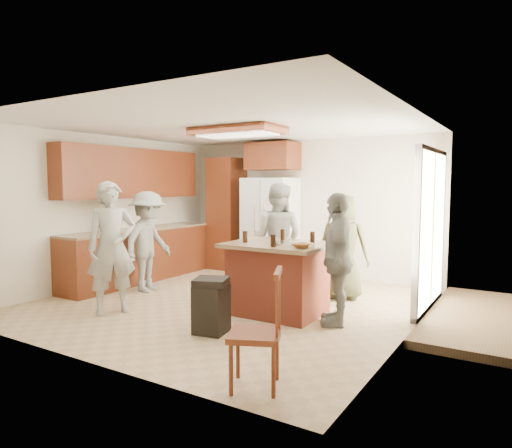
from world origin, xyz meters
The scene contains 12 objects.
person_front_left centered at (-1.02, -1.22, 0.86)m, with size 0.63×0.46×1.73m, color #999A92.
person_behind_left centered at (0.27, 0.91, 0.85)m, with size 0.83×0.51×1.70m, color gray.
person_behind_right centered at (1.28, 1.07, 0.77)m, with size 0.76×0.49×1.55m, color #3E3E24.
person_side_right centered at (1.67, -0.15, 0.80)m, with size 0.93×0.48×1.59m, color gray.
person_counter centered at (-1.50, -0.08, 0.79)m, with size 1.02×0.47×1.58m, color gray.
left_cabinetry centered at (-2.24, 0.40, 0.96)m, with size 0.64×3.00×2.30m.
back_wall_units centered at (-1.33, 2.20, 1.38)m, with size 1.80×0.60×2.45m.
refrigerator centered at (-0.55, 2.12, 0.90)m, with size 0.90×0.76×1.80m.
kitchen_island centered at (0.84, -0.11, 0.47)m, with size 1.28×1.03×0.93m.
island_items centered at (1.07, -0.21, 0.97)m, with size 1.00×0.69×0.15m.
trash_bin centered at (0.57, -1.19, 0.32)m, with size 0.47×0.47×0.63m.
spindle_chair centered at (1.75, -2.12, 0.45)m, with size 0.56×0.56×0.99m.
Camera 1 is at (3.65, -5.25, 1.69)m, focal length 32.00 mm.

